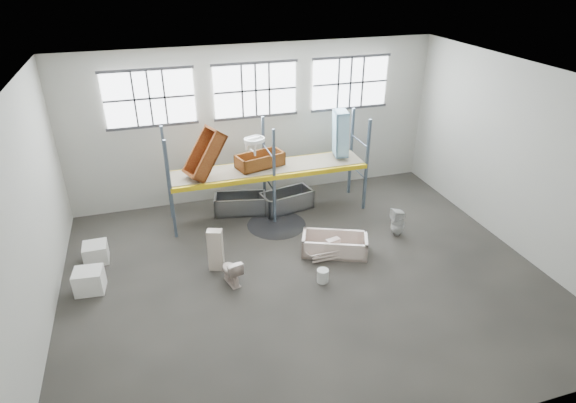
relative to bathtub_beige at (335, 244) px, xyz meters
name	(u,v)px	position (x,y,z in m)	size (l,w,h in m)	color
floor	(305,277)	(-1.11, -0.76, -0.31)	(12.00, 10.00, 0.10)	#4B4740
ceiling	(309,79)	(-1.11, -0.76, 4.79)	(12.00, 10.00, 0.10)	silver
wall_back	(256,123)	(-1.11, 4.29, 2.24)	(12.00, 0.10, 5.00)	#BBBAAD
wall_front	(422,335)	(-1.11, -5.81, 2.24)	(12.00, 0.10, 5.00)	#ADAC9F
wall_left	(22,227)	(-7.16, -0.76, 2.24)	(0.10, 10.00, 5.00)	#B1B0A3
wall_right	(521,159)	(4.94, -0.76, 2.24)	(0.10, 10.00, 5.00)	#A8A79C
window_left	(150,98)	(-4.31, 4.18, 3.34)	(2.60, 0.04, 1.60)	white
window_mid	(256,90)	(-1.11, 4.18, 3.34)	(2.60, 0.04, 1.60)	white
window_right	(350,83)	(2.09, 4.18, 3.34)	(2.60, 0.04, 1.60)	white
rack_upright_la	(171,191)	(-4.11, 2.14, 1.24)	(0.08, 0.08, 3.00)	slate
rack_upright_lb	(167,174)	(-4.11, 3.34, 1.24)	(0.08, 0.08, 3.00)	slate
rack_upright_ma	(274,178)	(-1.11, 2.14, 1.24)	(0.08, 0.08, 3.00)	slate
rack_upright_mb	(264,162)	(-1.11, 3.34, 1.24)	(0.08, 0.08, 3.00)	slate
rack_upright_ra	(367,166)	(1.89, 2.14, 1.24)	(0.08, 0.08, 3.00)	slate
rack_upright_rb	(351,152)	(1.89, 3.34, 1.24)	(0.08, 0.08, 3.00)	slate
rack_beam_front	(274,178)	(-1.11, 2.14, 1.24)	(6.00, 0.10, 0.14)	yellow
rack_beam_back	(264,162)	(-1.11, 3.34, 1.24)	(6.00, 0.10, 0.14)	yellow
shelf_deck	(269,167)	(-1.11, 2.74, 1.32)	(5.90, 1.10, 0.03)	gray
wet_patch	(276,225)	(-1.11, 1.94, -0.26)	(1.80, 1.80, 0.00)	black
bathtub_beige	(335,244)	(0.00, 0.00, 0.00)	(1.77, 0.83, 0.52)	beige
cistern_spare	(333,245)	(-0.07, -0.04, 0.02)	(0.39, 0.18, 0.37)	beige
sink_in_tub	(315,254)	(-0.63, -0.16, -0.10)	(0.49, 0.49, 0.17)	silver
toilet_beige	(231,271)	(-2.98, -0.51, 0.10)	(0.40, 0.70, 0.72)	#F4DCD0
cistern_tall	(216,250)	(-3.24, 0.21, 0.32)	(0.38, 0.24, 1.16)	beige
toilet_white	(398,222)	(2.11, 0.33, 0.16)	(0.38, 0.39, 0.85)	silver
steel_tub_left	(240,204)	(-1.99, 3.06, 0.04)	(1.62, 0.75, 0.59)	#95999C
steel_tub_right	(286,200)	(-0.52, 2.84, 0.04)	(1.65, 0.77, 0.61)	#B2B5BB
rust_tub_flat	(260,160)	(-1.36, 2.83, 1.56)	(1.43, 0.67, 0.40)	brown
rust_tub_tilted	(205,154)	(-3.03, 2.62, 2.03)	(1.52, 0.71, 0.43)	brown
sink_on_shelf	(255,155)	(-1.56, 2.62, 1.83)	(0.64, 0.49, 0.57)	white
blue_tub_upright	(340,133)	(1.25, 2.84, 2.13)	(1.42, 0.67, 0.40)	#9ACFEB
bucket	(323,276)	(-0.78, -1.13, -0.09)	(0.30, 0.30, 0.35)	silver
carton_near	(89,281)	(-6.36, 0.21, 0.03)	(0.68, 0.58, 0.58)	white
carton_far	(96,253)	(-6.27, 1.52, 0.00)	(0.62, 0.62, 0.51)	silver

